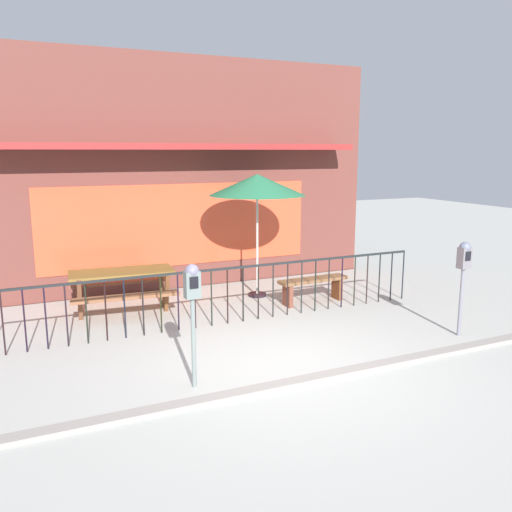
% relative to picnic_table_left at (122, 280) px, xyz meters
% --- Properties ---
extents(ground, '(40.00, 40.00, 0.00)m').
position_rel_picnic_table_left_xyz_m(ground, '(1.49, -3.31, -0.61)').
color(ground, '#ADADA6').
extents(pub_storefront, '(8.79, 1.24, 4.77)m').
position_rel_picnic_table_left_xyz_m(pub_storefront, '(1.49, 1.53, 1.77)').
color(pub_storefront, '#3A2018').
rests_on(pub_storefront, ground).
extents(patio_fence_front, '(7.41, 0.04, 0.97)m').
position_rel_picnic_table_left_xyz_m(patio_fence_front, '(1.49, -1.34, 0.05)').
color(patio_fence_front, black).
rests_on(patio_fence_front, ground).
extents(picnic_table_left, '(1.90, 1.50, 0.79)m').
position_rel_picnic_table_left_xyz_m(picnic_table_left, '(0.00, 0.00, 0.00)').
color(picnic_table_left, brown).
rests_on(picnic_table_left, ground).
extents(patio_umbrella, '(1.87, 1.87, 2.43)m').
position_rel_picnic_table_left_xyz_m(patio_umbrella, '(2.66, 0.03, 1.60)').
color(patio_umbrella, black).
rests_on(patio_umbrella, ground).
extents(patio_bench, '(1.41, 0.38, 0.48)m').
position_rel_picnic_table_left_xyz_m(patio_bench, '(3.44, -0.85, -0.26)').
color(patio_bench, brown).
rests_on(patio_bench, ground).
extents(parking_meter_near, '(0.18, 0.17, 1.55)m').
position_rel_picnic_table_left_xyz_m(parking_meter_near, '(0.21, -3.44, 0.58)').
color(parking_meter_near, slate).
rests_on(parking_meter_near, ground).
extents(parking_meter_far, '(0.18, 0.17, 1.50)m').
position_rel_picnic_table_left_xyz_m(parking_meter_far, '(4.58, -3.41, 0.54)').
color(parking_meter_far, slate).
rests_on(parking_meter_far, ground).
extents(curb_edge, '(12.31, 0.20, 0.11)m').
position_rel_picnic_table_left_xyz_m(curb_edge, '(1.49, -3.91, -0.61)').
color(curb_edge, gray).
rests_on(curb_edge, ground).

